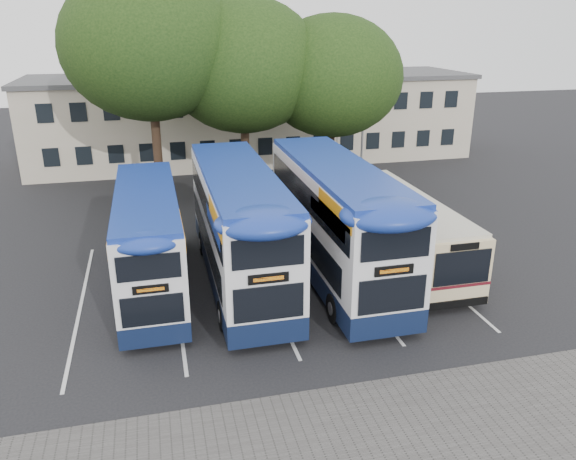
{
  "coord_description": "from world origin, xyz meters",
  "views": [
    {
      "loc": [
        -7.69,
        -14.87,
        9.95
      ],
      "look_at": [
        -2.8,
        5.0,
        2.27
      ],
      "focal_mm": 35.0,
      "sensor_mm": 36.0,
      "label": 1
    }
  ],
  "objects_px": {
    "tree_mid": "(243,65)",
    "bus_dd_right": "(336,216)",
    "lamp_post": "(364,100)",
    "tree_right": "(332,76)",
    "bus_dd_mid": "(239,222)",
    "bus_single": "(402,226)",
    "tree_left": "(149,45)",
    "bus_dd_left": "(149,237)"
  },
  "relations": [
    {
      "from": "bus_dd_left",
      "to": "bus_dd_mid",
      "type": "bearing_deg",
      "value": -1.71
    },
    {
      "from": "lamp_post",
      "to": "tree_right",
      "type": "xyz_separation_m",
      "value": [
        -3.09,
        -2.62,
        1.77
      ]
    },
    {
      "from": "bus_dd_right",
      "to": "bus_single",
      "type": "bearing_deg",
      "value": 11.61
    },
    {
      "from": "bus_dd_right",
      "to": "bus_single",
      "type": "height_order",
      "value": "bus_dd_right"
    },
    {
      "from": "tree_left",
      "to": "bus_dd_mid",
      "type": "relative_size",
      "value": 1.15
    },
    {
      "from": "tree_right",
      "to": "bus_dd_mid",
      "type": "relative_size",
      "value": 0.94
    },
    {
      "from": "tree_left",
      "to": "bus_dd_left",
      "type": "relative_size",
      "value": 1.33
    },
    {
      "from": "lamp_post",
      "to": "tree_right",
      "type": "bearing_deg",
      "value": -139.73
    },
    {
      "from": "bus_dd_mid",
      "to": "bus_dd_right",
      "type": "relative_size",
      "value": 0.98
    },
    {
      "from": "lamp_post",
      "to": "bus_single",
      "type": "distance_m",
      "value": 14.84
    },
    {
      "from": "tree_left",
      "to": "tree_right",
      "type": "relative_size",
      "value": 1.22
    },
    {
      "from": "tree_mid",
      "to": "bus_dd_left",
      "type": "distance_m",
      "value": 14.43
    },
    {
      "from": "tree_mid",
      "to": "bus_dd_mid",
      "type": "bearing_deg",
      "value": -100.9
    },
    {
      "from": "bus_dd_left",
      "to": "bus_dd_mid",
      "type": "xyz_separation_m",
      "value": [
        3.47,
        -0.1,
        0.34
      ]
    },
    {
      "from": "tree_mid",
      "to": "tree_right",
      "type": "distance_m",
      "value": 5.24
    },
    {
      "from": "tree_left",
      "to": "bus_dd_mid",
      "type": "xyz_separation_m",
      "value": [
        2.78,
        -11.72,
        -6.15
      ]
    },
    {
      "from": "bus_dd_left",
      "to": "bus_dd_right",
      "type": "xyz_separation_m",
      "value": [
        7.33,
        -0.46,
        0.4
      ]
    },
    {
      "from": "tree_mid",
      "to": "bus_single",
      "type": "distance_m",
      "value": 14.08
    },
    {
      "from": "bus_dd_mid",
      "to": "bus_single",
      "type": "height_order",
      "value": "bus_dd_mid"
    },
    {
      "from": "bus_dd_mid",
      "to": "bus_single",
      "type": "distance_m",
      "value": 7.17
    },
    {
      "from": "bus_dd_left",
      "to": "bus_single",
      "type": "bearing_deg",
      "value": 1.12
    },
    {
      "from": "tree_mid",
      "to": "bus_dd_right",
      "type": "height_order",
      "value": "tree_mid"
    },
    {
      "from": "lamp_post",
      "to": "bus_dd_right",
      "type": "height_order",
      "value": "lamp_post"
    },
    {
      "from": "tree_right",
      "to": "bus_dd_right",
      "type": "xyz_separation_m",
      "value": [
        -3.66,
        -12.06,
        -4.27
      ]
    },
    {
      "from": "tree_left",
      "to": "tree_mid",
      "type": "distance_m",
      "value": 5.27
    },
    {
      "from": "tree_mid",
      "to": "bus_dd_left",
      "type": "xyz_separation_m",
      "value": [
        -5.82,
        -12.08,
        -5.34
      ]
    },
    {
      "from": "tree_mid",
      "to": "lamp_post",
      "type": "bearing_deg",
      "value": 14.49
    },
    {
      "from": "tree_right",
      "to": "bus_single",
      "type": "relative_size",
      "value": 1.06
    },
    {
      "from": "tree_mid",
      "to": "bus_dd_left",
      "type": "height_order",
      "value": "tree_mid"
    },
    {
      "from": "tree_right",
      "to": "bus_dd_mid",
      "type": "bearing_deg",
      "value": -122.72
    },
    {
      "from": "lamp_post",
      "to": "bus_dd_left",
      "type": "relative_size",
      "value": 0.95
    },
    {
      "from": "bus_dd_right",
      "to": "bus_single",
      "type": "relative_size",
      "value": 1.16
    },
    {
      "from": "bus_single",
      "to": "bus_dd_mid",
      "type": "bearing_deg",
      "value": -177.5
    },
    {
      "from": "tree_left",
      "to": "bus_dd_right",
      "type": "relative_size",
      "value": 1.12
    },
    {
      "from": "tree_left",
      "to": "bus_single",
      "type": "relative_size",
      "value": 1.3
    },
    {
      "from": "tree_mid",
      "to": "bus_single",
      "type": "relative_size",
      "value": 1.16
    },
    {
      "from": "lamp_post",
      "to": "bus_single",
      "type": "height_order",
      "value": "lamp_post"
    },
    {
      "from": "lamp_post",
      "to": "tree_left",
      "type": "relative_size",
      "value": 0.71
    },
    {
      "from": "lamp_post",
      "to": "bus_dd_left",
      "type": "distance_m",
      "value": 20.22
    },
    {
      "from": "tree_right",
      "to": "bus_dd_left",
      "type": "height_order",
      "value": "tree_right"
    },
    {
      "from": "lamp_post",
      "to": "tree_mid",
      "type": "distance_m",
      "value": 8.88
    },
    {
      "from": "bus_dd_left",
      "to": "bus_dd_right",
      "type": "bearing_deg",
      "value": -3.61
    }
  ]
}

